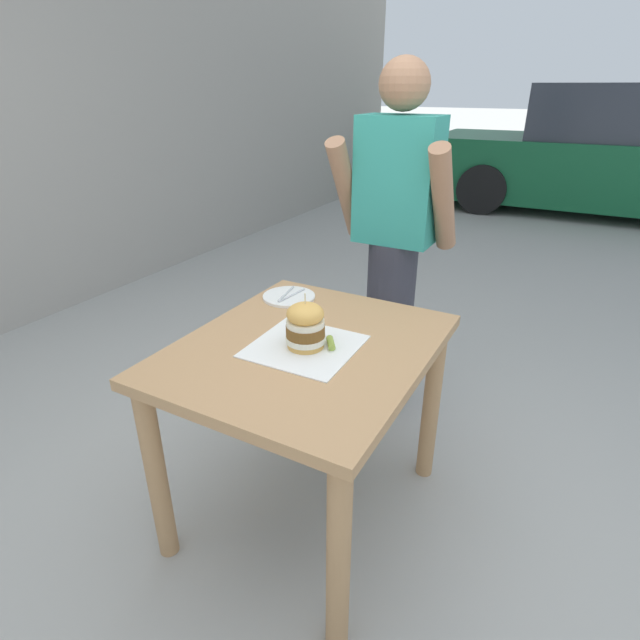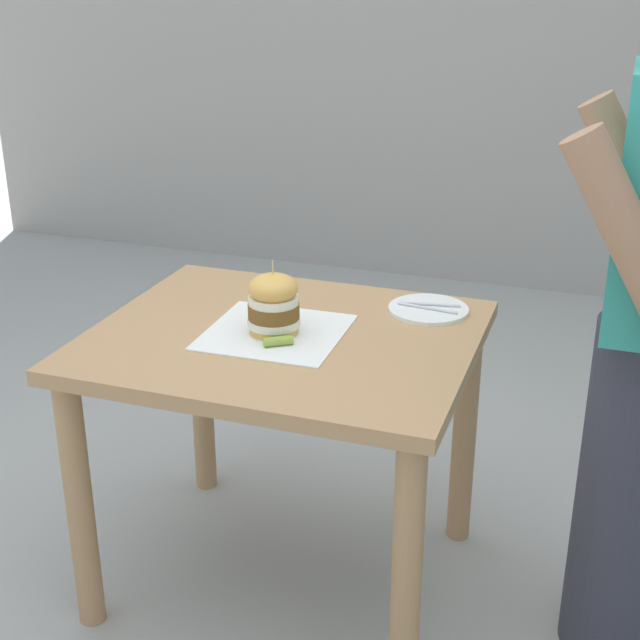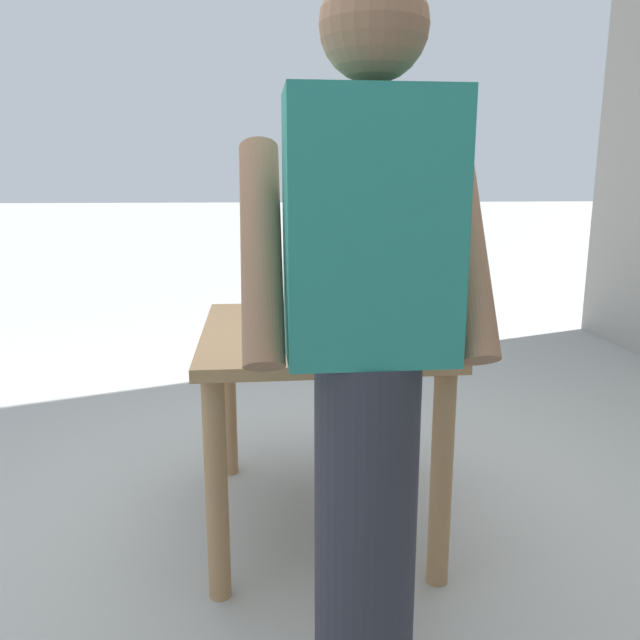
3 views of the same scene
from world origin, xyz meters
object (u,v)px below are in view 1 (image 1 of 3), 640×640
Objects in this scene: sandwich at (305,325)px; side_plate_with_forks at (289,297)px; patio_table at (307,377)px; pickle_spear at (331,343)px; parked_car_near_curb at (603,157)px; diner_across_table at (394,244)px.

side_plate_with_forks is (-0.28, 0.34, -0.08)m from sandwich.
patio_table is 13.35× the size of pickle_spear.
sandwich is at bearing -96.42° from parked_car_near_curb.
pickle_spear is 0.33× the size of side_plate_with_forks.
parked_car_near_curb is at bearing 83.46° from patio_table.
patio_table is 4.46× the size of side_plate_with_forks.
sandwich reaches higher than side_plate_with_forks.
pickle_spear reaches higher than patio_table.
patio_table is 5.04× the size of sandwich.
patio_table is at bearing -166.93° from pickle_spear.
pickle_spear is at bearing 29.05° from sandwich.
side_plate_with_forks is at bearing 130.18° from patio_table.
side_plate_with_forks is 0.62m from diner_across_table.
sandwich is 2.65× the size of pickle_spear.
side_plate_with_forks is at bearing -113.59° from diner_across_table.
parked_car_near_curb is at bearing 80.65° from side_plate_with_forks.
sandwich is 0.12× the size of diner_across_table.
parked_car_near_curb is at bearing 82.18° from diner_across_table.
parked_car_near_curb is (0.74, 6.48, 0.10)m from patio_table.
pickle_spear is (0.09, 0.02, 0.15)m from patio_table.
patio_table is 0.23× the size of parked_car_near_curb.
diner_across_table is (-0.04, 0.90, 0.04)m from sandwich.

